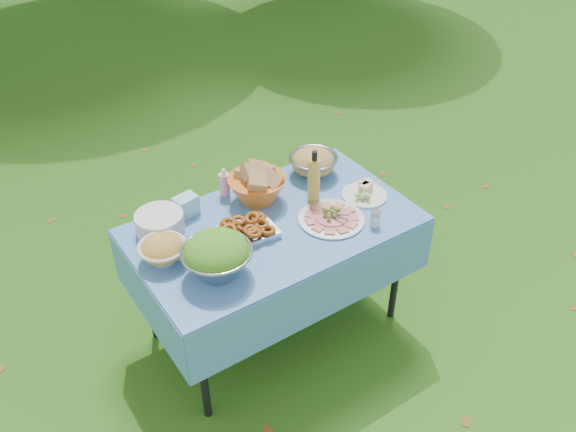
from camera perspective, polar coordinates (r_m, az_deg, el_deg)
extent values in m
plane|color=#1A390A|center=(3.67, -1.17, -10.16)|extent=(80.00, 80.00, 0.00)
cube|color=#84C9FF|center=(3.40, -1.25, -5.80)|extent=(1.46, 0.86, 0.76)
cylinder|color=silver|center=(3.15, -11.92, -0.59)|extent=(0.26, 0.26, 0.10)
cube|color=#96DCE4|center=(3.24, -9.51, 0.98)|extent=(0.13, 0.10, 0.11)
cylinder|color=#FE9CBC|center=(3.34, -5.98, 3.17)|extent=(0.07, 0.07, 0.16)
cube|color=silver|center=(3.06, -3.95, -1.34)|extent=(0.31, 0.23, 0.07)
cylinder|color=#BABEC2|center=(3.17, 4.11, 0.21)|extent=(0.35, 0.35, 0.08)
cylinder|color=gold|center=(3.25, 2.45, 3.76)|extent=(0.09, 0.09, 0.30)
cylinder|color=silver|center=(3.36, 7.20, 2.36)|extent=(0.31, 0.31, 0.07)
cylinder|color=silver|center=(3.15, 8.17, -0.22)|extent=(0.07, 0.07, 0.09)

